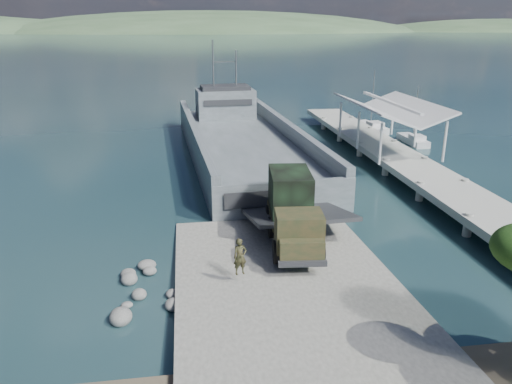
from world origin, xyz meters
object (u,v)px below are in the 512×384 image
Objects in this scene: pier at (392,147)px; sailboat_far at (371,128)px; soldier at (240,265)px; sailboat_near at (413,140)px; military_truck at (293,210)px; landing_craft at (242,148)px.

sailboat_far is (3.42, 13.59, -1.24)m from pier.
soldier is 0.25× the size of sailboat_far.
sailboat_near reaches higher than soldier.
sailboat_near is at bearing 57.64° from military_truck.
landing_craft is at bearing 96.55° from military_truck.
landing_craft is 19.44m from military_truck.
military_truck is 32.42m from sailboat_far.
military_truck is 5.28m from soldier.
sailboat_far is at bearing 75.87° from pier.
landing_craft is 21.31× the size of soldier.
pier reaches higher than soldier.
sailboat_near is at bearing 5.42° from landing_craft.
sailboat_far is at bearing 107.11° from sailboat_near.
military_truck is (0.32, -19.39, 1.34)m from landing_craft.
landing_craft is at bearing -171.15° from sailboat_near.
landing_craft reaches higher than military_truck.
military_truck is at bearing -124.59° from sailboat_far.
pier is 19.08m from military_truck.
military_truck is 28.06m from sailboat_near.
military_truck is at bearing -127.81° from sailboat_near.
landing_craft reaches higher than sailboat_far.
pier is 24.27m from soldier.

